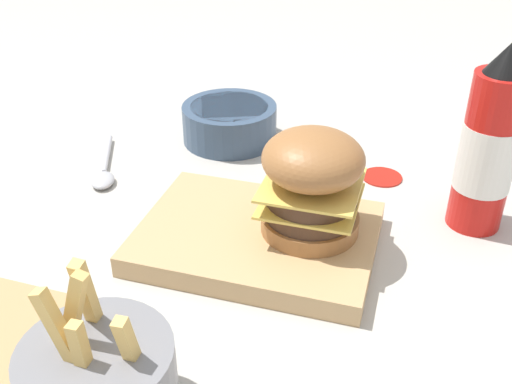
{
  "coord_description": "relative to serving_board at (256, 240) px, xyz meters",
  "views": [
    {
      "loc": [
        0.1,
        -0.52,
        0.4
      ],
      "look_at": [
        -0.06,
        -0.0,
        0.07
      ],
      "focal_mm": 42.0,
      "sensor_mm": 36.0,
      "label": 1
    }
  ],
  "objects": [
    {
      "name": "serving_board",
      "position": [
        0.0,
        0.0,
        0.0
      ],
      "size": [
        0.26,
        0.19,
        0.02
      ],
      "color": "tan",
      "rests_on": "ground_plane"
    },
    {
      "name": "parchment_square",
      "position": [
        -0.19,
        -0.19,
        -0.01
      ],
      "size": [
        0.13,
        0.13,
        0.0
      ],
      "color": "tan",
      "rests_on": "ground_plane"
    },
    {
      "name": "spoon",
      "position": [
        -0.24,
        0.09,
        -0.01
      ],
      "size": [
        0.08,
        0.15,
        0.01
      ],
      "rotation": [
        0.0,
        0.0,
        5.13
      ],
      "color": "#B2B2B7",
      "rests_on": "ground_plane"
    },
    {
      "name": "burger",
      "position": [
        0.06,
        0.02,
        0.07
      ],
      "size": [
        0.11,
        0.11,
        0.12
      ],
      "color": "#9E6638",
      "rests_on": "serving_board"
    },
    {
      "name": "ketchup_bottle",
      "position": [
        0.23,
        0.12,
        0.09
      ],
      "size": [
        0.06,
        0.06,
        0.22
      ],
      "color": "red",
      "rests_on": "ground_plane"
    },
    {
      "name": "side_bowl",
      "position": [
        -0.12,
        0.25,
        0.02
      ],
      "size": [
        0.14,
        0.14,
        0.06
      ],
      "color": "#384C66",
      "rests_on": "ground_plane"
    },
    {
      "name": "ketchup_puddle",
      "position": [
        0.12,
        0.2,
        -0.01
      ],
      "size": [
        0.05,
        0.05,
        0.0
      ],
      "color": "#B21E14",
      "rests_on": "ground_plane"
    },
    {
      "name": "ground_plane",
      "position": [
        0.06,
        0.0,
        -0.01
      ],
      "size": [
        6.0,
        6.0,
        0.0
      ],
      "primitive_type": "plane",
      "color": "#B7B2A8"
    },
    {
      "name": "fries_basket",
      "position": [
        -0.05,
        -0.25,
        0.03
      ],
      "size": [
        0.12,
        0.12,
        0.14
      ],
      "color": "slate",
      "rests_on": "ground_plane"
    }
  ]
}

